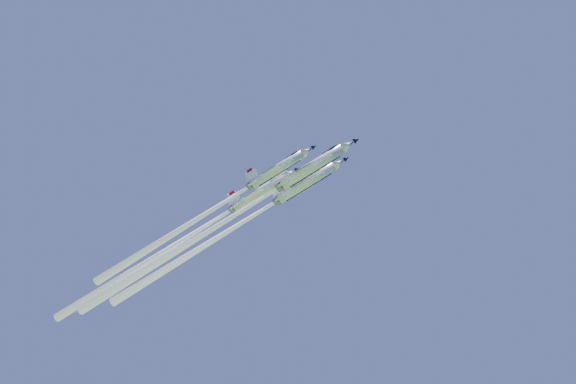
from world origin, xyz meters
The scene contains 4 objects.
jet_lead centered at (-12.82, -1.89, 77.80)m, with size 45.39×18.68×40.84m.
jet_left centered at (-15.10, 5.46, 78.55)m, with size 41.11×17.01×36.58m.
jet_right centered at (-11.81, -7.85, 78.36)m, with size 34.58×14.30×30.81m.
jet_slot centered at (-20.91, -3.75, 74.70)m, with size 40.15×16.50×36.27m.
Camera 1 is at (53.16, -99.67, 48.91)m, focal length 40.00 mm.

